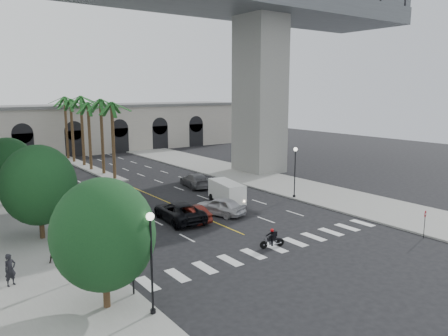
% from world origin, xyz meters
% --- Properties ---
extents(ground, '(140.00, 140.00, 0.00)m').
position_xyz_m(ground, '(0.00, 0.00, 0.00)').
color(ground, black).
rests_on(ground, ground).
extents(sidewalk_left, '(8.00, 100.00, 0.15)m').
position_xyz_m(sidewalk_left, '(-15.00, 15.00, 0.07)').
color(sidewalk_left, gray).
rests_on(sidewalk_left, ground).
extents(sidewalk_right, '(8.00, 100.00, 0.15)m').
position_xyz_m(sidewalk_right, '(15.00, 15.00, 0.07)').
color(sidewalk_right, gray).
rests_on(sidewalk_right, ground).
extents(median, '(2.00, 24.00, 0.20)m').
position_xyz_m(median, '(0.00, 38.00, 0.10)').
color(median, gray).
rests_on(median, ground).
extents(pier_building, '(71.00, 10.50, 8.50)m').
position_xyz_m(pier_building, '(0.00, 55.00, 4.27)').
color(pier_building, beige).
rests_on(pier_building, ground).
extents(bridge, '(75.00, 13.00, 26.00)m').
position_xyz_m(bridge, '(3.42, 22.00, 18.51)').
color(bridge, gray).
rests_on(bridge, ground).
extents(palm_a, '(3.20, 3.20, 10.30)m').
position_xyz_m(palm_a, '(0.00, 28.00, 9.10)').
color(palm_a, '#47331E').
rests_on(palm_a, ground).
extents(palm_b, '(3.20, 3.20, 10.60)m').
position_xyz_m(palm_b, '(0.10, 32.00, 9.37)').
color(palm_b, '#47331E').
rests_on(palm_b, ground).
extents(palm_c, '(3.20, 3.20, 10.10)m').
position_xyz_m(palm_c, '(-0.20, 36.00, 8.91)').
color(palm_c, '#47331E').
rests_on(palm_c, ground).
extents(palm_d, '(3.20, 3.20, 10.90)m').
position_xyz_m(palm_d, '(0.15, 40.00, 9.65)').
color(palm_d, '#47331E').
rests_on(palm_d, ground).
extents(palm_e, '(3.20, 3.20, 10.40)m').
position_xyz_m(palm_e, '(-0.10, 44.00, 9.19)').
color(palm_e, '#47331E').
rests_on(palm_e, ground).
extents(palm_f, '(3.20, 3.20, 10.70)m').
position_xyz_m(palm_f, '(0.20, 48.00, 9.46)').
color(palm_f, '#47331E').
rests_on(palm_f, ground).
extents(street_tree_near, '(5.20, 5.20, 6.89)m').
position_xyz_m(street_tree_near, '(-13.00, -3.00, 4.02)').
color(street_tree_near, '#382616').
rests_on(street_tree_near, ground).
extents(street_tree_mid, '(5.44, 5.44, 7.21)m').
position_xyz_m(street_tree_mid, '(-13.00, 10.00, 4.21)').
color(street_tree_mid, '#382616').
rests_on(street_tree_mid, ground).
extents(street_tree_far, '(5.04, 5.04, 6.68)m').
position_xyz_m(street_tree_far, '(-13.00, 22.00, 3.90)').
color(street_tree_far, '#382616').
rests_on(street_tree_far, ground).
extents(lamp_post_left_near, '(0.40, 0.40, 5.35)m').
position_xyz_m(lamp_post_left_near, '(-11.40, -5.00, 3.22)').
color(lamp_post_left_near, black).
rests_on(lamp_post_left_near, ground).
extents(lamp_post_left_far, '(0.40, 0.40, 5.35)m').
position_xyz_m(lamp_post_left_far, '(-11.40, 16.00, 3.22)').
color(lamp_post_left_far, black).
rests_on(lamp_post_left_far, ground).
extents(lamp_post_right, '(0.40, 0.40, 5.35)m').
position_xyz_m(lamp_post_right, '(11.40, 8.00, 3.22)').
color(lamp_post_right, black).
rests_on(lamp_post_right, ground).
extents(traffic_signal_near, '(0.25, 0.18, 3.65)m').
position_xyz_m(traffic_signal_near, '(-11.30, -2.50, 2.51)').
color(traffic_signal_near, black).
rests_on(traffic_signal_near, ground).
extents(traffic_signal_far, '(0.25, 0.18, 3.65)m').
position_xyz_m(traffic_signal_far, '(-11.30, 1.50, 2.51)').
color(traffic_signal_far, black).
rests_on(traffic_signal_far, ground).
extents(motorcycle_rider, '(1.92, 0.61, 1.40)m').
position_xyz_m(motorcycle_rider, '(-0.04, -1.32, 0.63)').
color(motorcycle_rider, black).
rests_on(motorcycle_rider, ground).
extents(car_a, '(3.55, 5.14, 1.62)m').
position_xyz_m(car_a, '(1.62, 7.63, 0.81)').
color(car_a, silver).
rests_on(car_a, ground).
extents(car_b, '(1.62, 4.38, 1.43)m').
position_xyz_m(car_b, '(-1.50, 7.45, 0.72)').
color(car_b, '#571711').
rests_on(car_b, ground).
extents(car_c, '(3.34, 6.30, 1.69)m').
position_xyz_m(car_c, '(-2.27, 8.12, 0.84)').
color(car_c, black).
rests_on(car_c, ground).
extents(car_d, '(3.28, 5.85, 1.60)m').
position_xyz_m(car_d, '(5.98, 18.61, 0.80)').
color(car_d, slate).
rests_on(car_d, ground).
extents(car_e, '(3.18, 4.89, 1.55)m').
position_xyz_m(car_e, '(-6.63, 21.28, 0.77)').
color(car_e, '#0F164A').
rests_on(car_e, ground).
extents(cargo_van, '(2.76, 5.25, 2.13)m').
position_xyz_m(cargo_van, '(4.62, 10.59, 1.19)').
color(cargo_van, white).
rests_on(cargo_van, ground).
extents(pedestrian_a, '(0.80, 0.68, 1.87)m').
position_xyz_m(pedestrian_a, '(-16.49, 2.59, 1.08)').
color(pedestrian_a, black).
rests_on(pedestrian_a, sidewalk_left).
extents(pedestrian_b, '(0.77, 0.61, 1.53)m').
position_xyz_m(pedestrian_b, '(-13.55, 4.60, 0.91)').
color(pedestrian_b, black).
rests_on(pedestrian_b, sidewalk_left).
extents(do_not_enter_sign, '(0.52, 0.17, 2.18)m').
position_xyz_m(do_not_enter_sign, '(10.50, -6.64, 1.58)').
color(do_not_enter_sign, black).
rests_on(do_not_enter_sign, ground).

